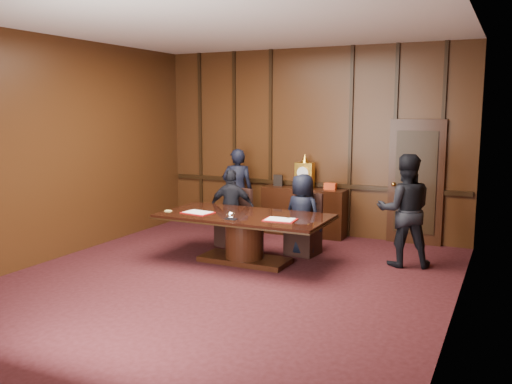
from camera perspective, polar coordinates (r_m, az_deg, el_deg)
room at (r=7.27m, az=-2.99°, el=3.59°), size 7.00×7.04×3.50m
sideboard at (r=10.30m, az=5.09°, el=-1.86°), size 1.60×0.45×1.54m
conference_table at (r=8.42m, az=-1.21°, el=-4.05°), size 2.62×1.32×0.76m
folder_left at (r=8.53m, az=-6.15°, el=-2.16°), size 0.50×0.39×0.02m
folder_right at (r=7.95m, az=2.56°, el=-2.93°), size 0.49×0.37×0.02m
inkstand at (r=7.97m, az=-2.68°, el=-2.56°), size 0.20×0.14×0.12m
notepad at (r=8.74m, az=-9.21°, el=-1.97°), size 0.10×0.07×0.01m
chair_left at (r=9.52m, az=-2.29°, el=-3.90°), size 0.58×0.58×0.99m
chair_right at (r=9.00m, az=5.05°, el=-4.67°), size 0.53×0.53×0.99m
signatory_left at (r=9.38m, az=-2.56°, el=-1.71°), size 0.85×0.56×1.35m
signatory_right at (r=8.85m, az=4.89°, el=-2.40°), size 0.73×0.55×1.34m
witness_left at (r=10.50m, az=-1.96°, el=0.18°), size 0.70×0.60×1.62m
witness_right at (r=8.49m, az=15.38°, el=-1.88°), size 1.00×0.88×1.71m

